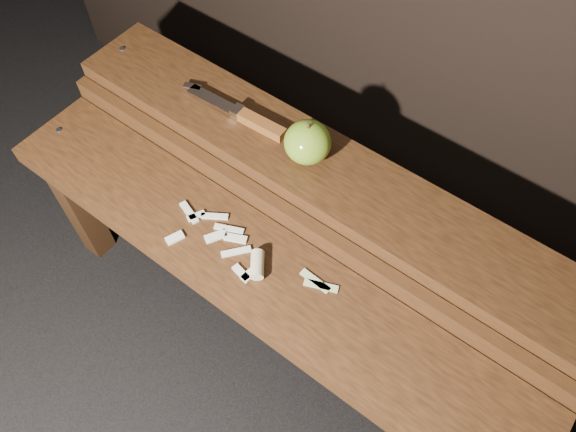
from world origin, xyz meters
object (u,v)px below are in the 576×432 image
Objects in this scene: apple at (308,142)px; knife at (249,118)px; bench_front_tier at (252,283)px; bench_rear_tier at (319,192)px.

apple is 0.15m from knife.
knife is (-0.19, 0.23, 0.16)m from bench_front_tier.
bench_rear_tier is 12.57× the size of apple.
bench_rear_tier is at bearing -6.91° from apple.
bench_front_tier is 0.30m from apple.
bench_front_tier is 1.00× the size of bench_rear_tier.
bench_front_tier is at bearing -51.40° from knife.
bench_front_tier is 0.34m from knife.
knife is at bearing 179.26° from apple.
knife reaches higher than bench_rear_tier.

